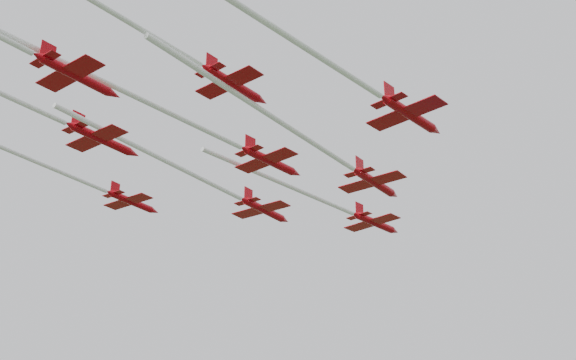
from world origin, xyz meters
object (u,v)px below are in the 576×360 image
Objects in this scene: jet_lead at (343,209)px; jet_row3_right at (309,50)px; jet_row3_left at (40,163)px; jet_row4_right at (102,6)px; jet_row2_left at (226,191)px; jet_row3_mid at (193,124)px; jet_row2_right at (334,156)px.

jet_lead is 0.63× the size of jet_row3_right.
jet_row4_right is (32.66, -17.72, 0.39)m from jet_row3_left.
jet_row3_left is at bearing -119.43° from jet_row2_left.
jet_row3_right is (44.40, -0.55, 0.42)m from jet_row3_left.
jet_row3_mid is at bearing 175.32° from jet_row3_right.
jet_row3_right reaches higher than jet_row3_mid.
jet_row4_right is at bearing -73.83° from jet_lead.
jet_row3_right is 20.79m from jet_row4_right.
jet_row2_left is at bearing 119.19° from jet_row4_right.
jet_row3_right is at bearing -55.43° from jet_lead.
jet_row2_right is 39.86m from jet_row3_left.
jet_row3_mid is at bearing 8.03° from jet_row3_left.
jet_row3_left is 37.16m from jet_row4_right.
jet_row3_mid is 0.88× the size of jet_row4_right.
jet_row2_left reaches higher than jet_row4_right.
jet_row2_left is 0.68× the size of jet_row3_right.
jet_row3_mid is at bearing -59.97° from jet_row2_left.
jet_row3_mid is at bearing -81.32° from jet_lead.
jet_row3_left is (-33.91, -20.96, 0.26)m from jet_row2_right.
jet_row3_right is (10.49, -21.51, 0.67)m from jet_row2_right.
jet_row2_right is 0.78× the size of jet_row4_right.
jet_lead is at bearing 96.86° from jet_row3_mid.
jet_row3_left is at bearing -173.57° from jet_row3_right.
jet_lead reaches higher than jet_row3_left.
jet_row3_mid is at bearing -116.88° from jet_row2_right.
jet_row2_left is at bearing 60.51° from jet_row3_left.
jet_row3_left is 0.89× the size of jet_row3_right.
jet_row3_mid is 20.11m from jet_row3_right.
jet_row4_right reaches higher than jet_row3_mid.
jet_lead is 0.77× the size of jet_row3_mid.
jet_row3_right is (31.23, -24.01, -0.41)m from jet_row2_left.
jet_row2_right is at bearing 123.14° from jet_row3_right.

